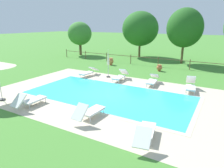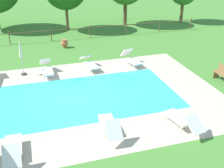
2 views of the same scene
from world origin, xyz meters
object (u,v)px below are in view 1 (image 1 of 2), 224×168
patio_umbrella_closed_row_west (108,60)px  tree_far_west (185,28)px  sun_lounger_north_near_steps (89,72)px  terracotta_urn_near_fence (111,61)px  terracotta_urn_by_tree (159,68)px  sun_lounger_north_end (146,132)px  sun_lounger_south_mid (90,111)px  sun_lounger_south_far (191,85)px  sun_lounger_north_mid (30,100)px  sun_lounger_north_far (153,80)px  tree_centre (80,34)px  sun_lounger_south_near_corner (120,76)px  tree_east_mid (140,29)px

patio_umbrella_closed_row_west → tree_far_west: bearing=66.5°
sun_lounger_north_near_steps → terracotta_urn_near_fence: 5.18m
patio_umbrella_closed_row_west → terracotta_urn_by_tree: patio_umbrella_closed_row_west is taller
sun_lounger_north_end → sun_lounger_south_mid: (-3.02, 0.48, 0.02)m
sun_lounger_south_mid → sun_lounger_south_far: size_ratio=0.99×
patio_umbrella_closed_row_west → tree_far_west: (4.12, 9.48, 2.44)m
sun_lounger_north_mid → sun_lounger_north_end: size_ratio=0.94×
sun_lounger_north_far → terracotta_urn_near_fence: (-6.42, 4.89, 0.05)m
patio_umbrella_closed_row_west → tree_centre: tree_centre is taller
patio_umbrella_closed_row_west → terracotta_urn_near_fence: (-2.45, 4.69, -1.08)m
sun_lounger_north_far → tree_far_west: tree_far_west is taller
sun_lounger_north_mid → terracotta_urn_by_tree: sun_lounger_north_mid is taller
sun_lounger_south_mid → tree_far_west: bearing=86.9°
sun_lounger_south_mid → tree_far_west: 17.02m
sun_lounger_south_far → terracotta_urn_by_tree: bearing=127.4°
sun_lounger_north_near_steps → sun_lounger_north_far: bearing=2.5°
sun_lounger_north_mid → tree_centre: 19.11m
sun_lounger_south_near_corner → sun_lounger_north_mid: bearing=-104.2°
tree_far_west → sun_lounger_north_end: bearing=-83.0°
sun_lounger_north_near_steps → tree_far_west: size_ratio=0.35×
patio_umbrella_closed_row_west → terracotta_urn_near_fence: 5.40m
sun_lounger_south_near_corner → tree_far_west: bearing=74.2°
sun_lounger_south_far → tree_far_west: 10.72m
sun_lounger_south_near_corner → terracotta_urn_by_tree: bearing=69.9°
sun_lounger_south_mid → patio_umbrella_closed_row_west: 7.91m
sun_lounger_north_near_steps → sun_lounger_north_end: 10.73m
terracotta_urn_by_tree → sun_lounger_south_far: bearing=-52.6°
tree_far_west → terracotta_urn_by_tree: bearing=-101.6°
sun_lounger_north_mid → terracotta_urn_by_tree: 12.51m
patio_umbrella_closed_row_west → sun_lounger_south_mid: bearing=-65.8°
patio_umbrella_closed_row_west → tree_centre: size_ratio=0.51×
tree_centre → tree_east_mid: 8.48m
sun_lounger_north_near_steps → terracotta_urn_by_tree: bearing=45.2°
terracotta_urn_near_fence → terracotta_urn_by_tree: bearing=-2.9°
sun_lounger_south_far → terracotta_urn_near_fence: size_ratio=2.59×
sun_lounger_north_far → sun_lounger_north_end: 7.77m
terracotta_urn_near_fence → tree_far_west: (6.57, 4.78, 3.52)m
terracotta_urn_near_fence → tree_centre: size_ratio=0.16×
sun_lounger_north_mid → tree_centre: bearing=119.9°
sun_lounger_north_mid → sun_lounger_north_far: sun_lounger_north_mid is taller
terracotta_urn_near_fence → tree_far_west: tree_far_west is taller
sun_lounger_north_near_steps → tree_east_mid: size_ratio=0.35×
sun_lounger_north_near_steps → patio_umbrella_closed_row_west: (1.74, 0.44, 1.14)m
sun_lounger_north_end → terracotta_urn_near_fence: (-8.68, 12.32, 0.04)m
sun_lounger_north_far → terracotta_urn_near_fence: bearing=142.7°
sun_lounger_south_near_corner → tree_east_mid: 12.89m
sun_lounger_south_near_corner → sun_lounger_north_end: bearing=-56.1°
sun_lounger_north_near_steps → sun_lounger_south_far: bearing=0.9°
sun_lounger_north_near_steps → sun_lounger_south_far: 8.44m
terracotta_urn_by_tree → tree_east_mid: 9.45m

